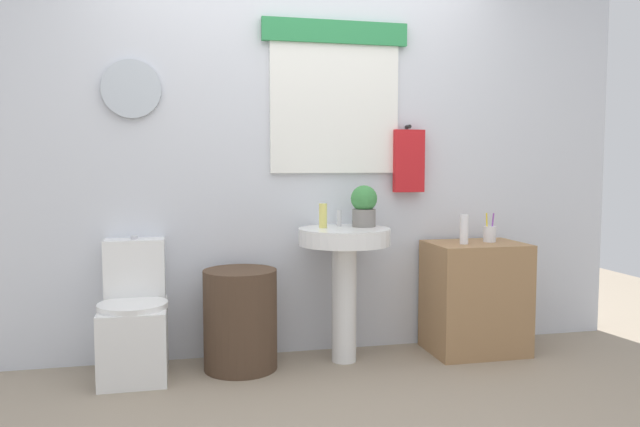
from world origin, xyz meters
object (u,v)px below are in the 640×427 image
(toothbrush_cup, at_px, (490,234))
(laundry_hamper, at_px, (240,319))
(wooden_cabinet, at_px, (475,297))
(pedestal_sink, at_px, (344,260))
(lotion_bottle, at_px, (464,229))
(toilet, at_px, (135,323))
(potted_plant, at_px, (364,205))
(soap_bottle, at_px, (323,216))

(toothbrush_cup, bearing_deg, laundry_hamper, -179.28)
(wooden_cabinet, height_order, toothbrush_cup, toothbrush_cup)
(pedestal_sink, xyz_separation_m, lotion_bottle, (0.76, -0.04, 0.17))
(laundry_hamper, height_order, wooden_cabinet, wooden_cabinet)
(toilet, distance_m, pedestal_sink, 1.27)
(wooden_cabinet, bearing_deg, pedestal_sink, 180.00)
(toilet, bearing_deg, laundry_hamper, -3.35)
(laundry_hamper, bearing_deg, pedestal_sink, 0.00)
(potted_plant, distance_m, lotion_bottle, 0.65)
(laundry_hamper, bearing_deg, lotion_bottle, -1.65)
(toilet, distance_m, wooden_cabinet, 2.09)
(laundry_hamper, distance_m, wooden_cabinet, 1.49)
(pedestal_sink, xyz_separation_m, soap_bottle, (-0.12, 0.05, 0.26))
(laundry_hamper, xyz_separation_m, toothbrush_cup, (1.59, 0.02, 0.46))
(toilet, xyz_separation_m, soap_bottle, (1.10, 0.02, 0.59))
(toilet, bearing_deg, toothbrush_cup, -0.39)
(soap_bottle, relative_size, toothbrush_cup, 0.80)
(potted_plant, xyz_separation_m, lotion_bottle, (0.62, -0.10, -0.15))
(toilet, bearing_deg, soap_bottle, 0.79)
(potted_plant, bearing_deg, laundry_hamper, -175.53)
(lotion_bottle, bearing_deg, potted_plant, 170.83)
(toilet, relative_size, toothbrush_cup, 4.23)
(soap_bottle, distance_m, potted_plant, 0.27)
(laundry_hamper, height_order, lotion_bottle, lotion_bottle)
(soap_bottle, bearing_deg, toothbrush_cup, -1.58)
(wooden_cabinet, bearing_deg, laundry_hamper, 180.00)
(pedestal_sink, height_order, soap_bottle, soap_bottle)
(toilet, relative_size, pedestal_sink, 0.96)
(pedestal_sink, height_order, wooden_cabinet, pedestal_sink)
(soap_bottle, bearing_deg, toilet, -179.21)
(toilet, relative_size, soap_bottle, 5.31)
(potted_plant, bearing_deg, toilet, -178.94)
(toilet, distance_m, lotion_bottle, 2.05)
(potted_plant, bearing_deg, toothbrush_cup, -2.77)
(laundry_hamper, relative_size, wooden_cabinet, 0.84)
(wooden_cabinet, xyz_separation_m, toothbrush_cup, (0.10, 0.02, 0.40))
(laundry_hamper, height_order, toothbrush_cup, toothbrush_cup)
(laundry_hamper, distance_m, potted_plant, 1.01)
(toilet, xyz_separation_m, laundry_hamper, (0.60, -0.03, -0.00))
(toilet, bearing_deg, lotion_bottle, -2.16)
(wooden_cabinet, bearing_deg, potted_plant, 175.26)
(laundry_hamper, relative_size, soap_bottle, 3.99)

